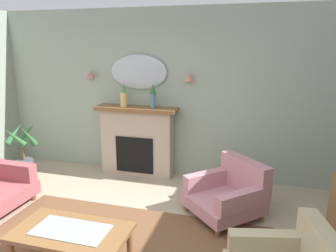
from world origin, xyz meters
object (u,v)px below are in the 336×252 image
(wall_sconce_left, at_px, (90,74))
(potted_plant_tall_palm, at_px, (23,152))
(mantel_vase_centre, at_px, (153,95))
(fireplace, at_px, (137,142))
(coffee_table, at_px, (71,235))
(wall_mirror, at_px, (139,72))
(mantel_vase_left, at_px, (124,96))
(armchair_by_coffee_table, at_px, (229,192))
(wall_sconce_right, at_px, (189,77))

(wall_sconce_left, xyz_separation_m, potted_plant_tall_palm, (-1.00, -0.62, -1.27))
(mantel_vase_centre, bearing_deg, potted_plant_tall_palm, -166.91)
(fireplace, height_order, coffee_table, fireplace)
(fireplace, distance_m, mantel_vase_centre, 0.86)
(wall_mirror, bearing_deg, mantel_vase_left, -139.64)
(armchair_by_coffee_table, distance_m, potted_plant_tall_palm, 3.49)
(wall_sconce_right, relative_size, potted_plant_tall_palm, 0.16)
(wall_sconce_right, distance_m, armchair_by_coffee_table, 1.87)
(fireplace, height_order, wall_sconce_right, wall_sconce_right)
(mantel_vase_left, height_order, potted_plant_tall_palm, mantel_vase_left)
(wall_mirror, relative_size, armchair_by_coffee_table, 0.84)
(mantel_vase_centre, relative_size, wall_sconce_left, 2.80)
(wall_sconce_left, relative_size, wall_sconce_right, 1.00)
(wall_sconce_right, height_order, coffee_table, wall_sconce_right)
(fireplace, relative_size, wall_sconce_left, 9.71)
(armchair_by_coffee_table, bearing_deg, fireplace, 149.83)
(wall_sconce_left, bearing_deg, mantel_vase_centre, -5.96)
(wall_mirror, relative_size, potted_plant_tall_palm, 1.08)
(fireplace, distance_m, armchair_by_coffee_table, 1.89)
(mantel_vase_left, xyz_separation_m, mantel_vase_centre, (0.50, 0.00, 0.04))
(wall_mirror, bearing_deg, wall_sconce_right, -3.37)
(mantel_vase_centre, bearing_deg, wall_sconce_left, 174.04)
(wall_mirror, relative_size, wall_sconce_left, 6.86)
(wall_mirror, bearing_deg, potted_plant_tall_palm, -160.08)
(potted_plant_tall_palm, bearing_deg, wall_mirror, 19.92)
(fireplace, relative_size, mantel_vase_left, 3.48)
(mantel_vase_left, bearing_deg, potted_plant_tall_palm, -163.14)
(wall_sconce_left, relative_size, potted_plant_tall_palm, 0.16)
(wall_sconce_right, bearing_deg, potted_plant_tall_palm, -167.07)
(fireplace, distance_m, potted_plant_tall_palm, 1.93)
(coffee_table, bearing_deg, wall_sconce_right, 76.98)
(wall_sconce_left, bearing_deg, wall_mirror, 3.37)
(fireplace, bearing_deg, mantel_vase_left, -171.94)
(armchair_by_coffee_table, bearing_deg, coffee_table, -132.13)
(mantel_vase_left, height_order, armchair_by_coffee_table, mantel_vase_left)
(fireplace, xyz_separation_m, potted_plant_tall_palm, (-1.85, -0.53, -0.18))
(mantel_vase_centre, height_order, wall_sconce_left, wall_sconce_left)
(fireplace, xyz_separation_m, mantel_vase_centre, (0.30, -0.03, 0.80))
(wall_sconce_left, bearing_deg, fireplace, -6.16)
(mantel_vase_centre, height_order, wall_mirror, wall_mirror)
(wall_sconce_right, distance_m, potted_plant_tall_palm, 3.04)
(wall_sconce_left, height_order, wall_sconce_right, same)
(fireplace, height_order, armchair_by_coffee_table, fireplace)
(armchair_by_coffee_table, xyz_separation_m, potted_plant_tall_palm, (-3.47, 0.41, 0.09))
(mantel_vase_left, xyz_separation_m, coffee_table, (0.47, -2.41, -0.96))
(wall_sconce_right, xyz_separation_m, coffee_table, (-0.58, -2.53, -1.28))
(wall_sconce_left, xyz_separation_m, wall_sconce_right, (1.70, 0.00, 0.00))
(mantel_vase_centre, distance_m, armchair_by_coffee_table, 1.93)
(mantel_vase_centre, distance_m, wall_sconce_right, 0.63)
(wall_mirror, height_order, wall_sconce_right, wall_mirror)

